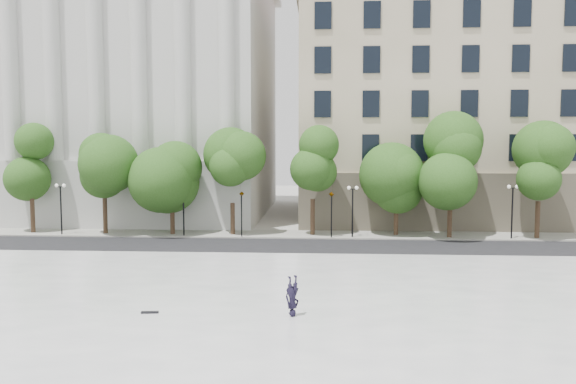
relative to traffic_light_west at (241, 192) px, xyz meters
name	(u,v)px	position (x,y,z in m)	size (l,w,h in m)	color
ground	(221,333)	(2.32, -22.30, -3.62)	(160.00, 160.00, 0.00)	#ACA9A2
plaza	(233,305)	(2.32, -19.30, -3.39)	(44.00, 22.00, 0.45)	white
street	(266,248)	(2.32, -4.30, -3.61)	(60.00, 8.00, 0.02)	black
far_sidewalk	(273,234)	(2.32, 1.70, -3.56)	(60.00, 4.00, 0.12)	#A3A196
building_west	(126,93)	(-14.68, 16.27, 9.27)	(31.50, 27.65, 25.60)	#B7B7B2
building_east	(476,108)	(22.32, 16.61, 7.52)	(36.00, 26.15, 23.00)	beige
traffic_light_west	(241,192)	(0.00, 0.00, 0.00)	(0.58, 1.60, 4.13)	black
traffic_light_east	(332,192)	(7.05, 0.00, 0.03)	(0.75, 1.67, 4.16)	black
person_lying	(292,311)	(5.08, -21.45, -2.94)	(0.60, 0.39, 1.63)	black
skateboard	(150,312)	(-0.77, -21.38, -3.13)	(0.70, 0.18, 0.07)	black
street_trees	(282,169)	(3.15, 1.13, 1.76)	(44.13, 5.30, 7.93)	#382619
lamp_posts	(274,201)	(2.52, 0.30, -0.67)	(36.49, 0.28, 4.45)	black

